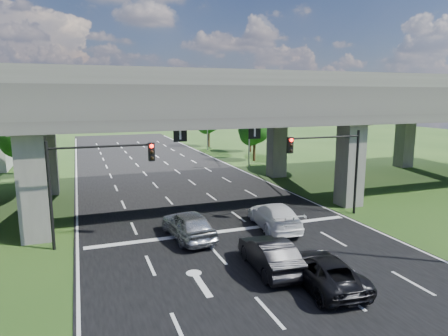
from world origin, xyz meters
TOP-DOWN VIEW (x-y plane):
  - ground at (0.00, 0.00)m, footprint 160.00×160.00m
  - road at (0.00, 10.00)m, footprint 18.00×120.00m
  - overpass at (0.00, 12.00)m, footprint 80.00×15.00m
  - signal_right at (7.82, 3.94)m, footprint 5.76×0.54m
  - signal_left at (-7.82, 3.94)m, footprint 5.76×0.54m
  - streetlight_far at (10.10, 24.00)m, footprint 3.38×0.25m
  - streetlight_beyond at (10.10, 40.00)m, footprint 3.38×0.25m
  - tree_left_near at (-13.95, 26.00)m, footprint 4.50×4.50m
  - tree_left_mid at (-16.95, 34.00)m, footprint 3.91×3.90m
  - tree_left_far at (-12.95, 42.00)m, footprint 4.80×4.80m
  - tree_right_near at (13.05, 28.00)m, footprint 4.20×4.20m
  - tree_right_mid at (16.05, 36.00)m, footprint 3.91×3.90m
  - tree_right_far at (12.05, 44.00)m, footprint 4.50×4.50m
  - car_silver at (-2.62, 3.00)m, footprint 2.49×5.20m
  - car_dark at (-0.05, -2.50)m, footprint 1.99×4.88m
  - car_white at (3.06, 3.00)m, footprint 2.92×5.74m
  - car_trailing at (1.45, -4.82)m, footprint 2.76×5.16m

SIDE VIEW (x-z plane):
  - ground at x=0.00m, z-range 0.00..0.00m
  - road at x=0.00m, z-range 0.00..0.03m
  - car_trailing at x=1.45m, z-range 0.03..1.41m
  - car_dark at x=-0.05m, z-range 0.03..1.60m
  - car_white at x=3.06m, z-range 0.03..1.63m
  - car_silver at x=-2.62m, z-range 0.03..1.74m
  - tree_left_mid at x=-16.95m, z-range 0.79..7.55m
  - tree_right_mid at x=16.05m, z-range 0.79..7.55m
  - signal_right at x=7.82m, z-range 1.19..7.19m
  - signal_left at x=-7.82m, z-range 1.19..7.19m
  - tree_right_near at x=13.05m, z-range 0.86..8.14m
  - tree_left_near at x=-13.95m, z-range 0.92..8.72m
  - tree_right_far at x=12.05m, z-range 0.92..8.72m
  - tree_left_far at x=-12.95m, z-range 0.98..9.30m
  - streetlight_far at x=10.10m, z-range 0.85..10.85m
  - streetlight_beyond at x=10.10m, z-range 0.85..10.85m
  - overpass at x=0.00m, z-range 2.92..12.92m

